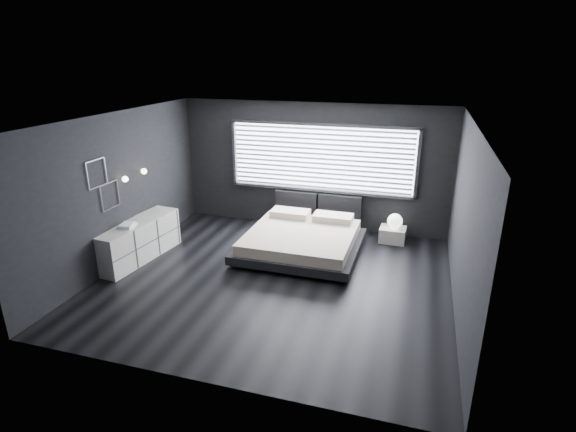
% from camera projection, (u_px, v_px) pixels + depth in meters
% --- Properties ---
extents(room, '(6.04, 6.00, 2.80)m').
position_uv_depth(room, '(273.00, 205.00, 7.47)').
color(room, black).
rests_on(room, ground).
extents(window, '(4.14, 0.09, 1.52)m').
position_uv_depth(window, '(321.00, 159.00, 9.77)').
color(window, white).
rests_on(window, ground).
extents(headboard, '(1.96, 0.16, 0.52)m').
position_uv_depth(headboard, '(318.00, 204.00, 10.09)').
color(headboard, black).
rests_on(headboard, ground).
extents(sconce_near, '(0.18, 0.11, 0.11)m').
position_uv_depth(sconce_near, '(125.00, 179.00, 8.22)').
color(sconce_near, silver).
rests_on(sconce_near, ground).
extents(sconce_far, '(0.18, 0.11, 0.11)m').
position_uv_depth(sconce_far, '(144.00, 171.00, 8.76)').
color(sconce_far, silver).
rests_on(sconce_far, ground).
extents(wall_art_upper, '(0.01, 0.48, 0.48)m').
position_uv_depth(wall_art_upper, '(97.00, 173.00, 7.62)').
color(wall_art_upper, '#47474C').
rests_on(wall_art_upper, ground).
extents(wall_art_lower, '(0.01, 0.48, 0.48)m').
position_uv_depth(wall_art_lower, '(110.00, 196.00, 8.01)').
color(wall_art_lower, '#47474C').
rests_on(wall_art_lower, ground).
extents(bed, '(2.32, 2.21, 0.59)m').
position_uv_depth(bed, '(302.00, 240.00, 8.93)').
color(bed, black).
rests_on(bed, ground).
extents(nightstand, '(0.55, 0.47, 0.31)m').
position_uv_depth(nightstand, '(393.00, 235.00, 9.50)').
color(nightstand, silver).
rests_on(nightstand, ground).
extents(orb_lamp, '(0.31, 0.31, 0.31)m').
position_uv_depth(orb_lamp, '(395.00, 221.00, 9.37)').
color(orb_lamp, white).
rests_on(orb_lamp, nightstand).
extents(dresser, '(0.76, 1.95, 0.76)m').
position_uv_depth(dresser, '(138.00, 240.00, 8.64)').
color(dresser, silver).
rests_on(dresser, ground).
extents(book_stack, '(0.28, 0.35, 0.06)m').
position_uv_depth(book_stack, '(127.00, 225.00, 8.25)').
color(book_stack, white).
rests_on(book_stack, dresser).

